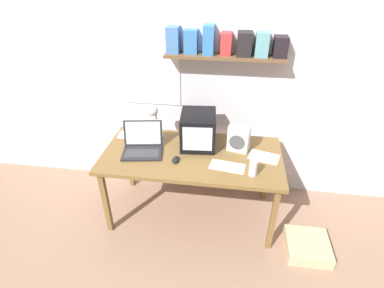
{
  "coord_description": "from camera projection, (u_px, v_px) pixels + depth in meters",
  "views": [
    {
      "loc": [
        0.31,
        -2.18,
        2.17
      ],
      "look_at": [
        0.0,
        0.0,
        0.8
      ],
      "focal_mm": 28.0,
      "sensor_mm": 36.0,
      "label": 1
    }
  ],
  "objects": [
    {
      "name": "ground_plane",
      "position": [
        192.0,
        211.0,
        3.02
      ],
      "size": [
        12.0,
        12.0,
        0.0
      ],
      "primitive_type": "plane",
      "color": "#9D7860"
    },
    {
      "name": "computer_mouse",
      "position": [
        176.0,
        160.0,
        2.54
      ],
      "size": [
        0.06,
        0.11,
        0.03
      ],
      "rotation": [
        0.0,
        0.0,
        -0.03
      ],
      "color": "black",
      "rests_on": "corner_desk"
    },
    {
      "name": "floor_cushion",
      "position": [
        307.0,
        246.0,
        2.59
      ],
      "size": [
        0.36,
        0.36,
        0.11
      ],
      "color": "#CDB68B",
      "rests_on": "ground_plane"
    },
    {
      "name": "open_notebook",
      "position": [
        227.0,
        166.0,
        2.48
      ],
      "size": [
        0.31,
        0.19,
        0.0
      ],
      "rotation": [
        0.0,
        0.0,
        -0.15
      ],
      "color": "white",
      "rests_on": "corner_desk"
    },
    {
      "name": "back_wall",
      "position": [
        201.0,
        68.0,
        2.77
      ],
      "size": [
        5.6,
        0.24,
        2.6
      ],
      "color": "silver",
      "rests_on": "ground_plane"
    },
    {
      "name": "corner_desk",
      "position": [
        192.0,
        159.0,
        2.68
      ],
      "size": [
        1.58,
        0.78,
        0.7
      ],
      "color": "brown",
      "rests_on": "ground_plane"
    },
    {
      "name": "loose_paper_near_monitor",
      "position": [
        132.0,
        135.0,
        2.93
      ],
      "size": [
        0.27,
        0.16,
        0.0
      ],
      "rotation": [
        0.0,
        0.0,
        0.07
      ],
      "color": "white",
      "rests_on": "corner_desk"
    },
    {
      "name": "juice_glass",
      "position": [
        253.0,
        169.0,
        2.36
      ],
      "size": [
        0.06,
        0.06,
        0.14
      ],
      "color": "white",
      "rests_on": "corner_desk"
    },
    {
      "name": "printed_handout",
      "position": [
        264.0,
        157.0,
        2.6
      ],
      "size": [
        0.29,
        0.23,
        0.0
      ],
      "rotation": [
        0.0,
        0.0,
        -0.28
      ],
      "color": "white",
      "rests_on": "corner_desk"
    },
    {
      "name": "space_heater",
      "position": [
        239.0,
        138.0,
        2.64
      ],
      "size": [
        0.21,
        0.15,
        0.24
      ],
      "rotation": [
        0.0,
        0.0,
        -0.24
      ],
      "color": "silver",
      "rests_on": "corner_desk"
    },
    {
      "name": "laptop",
      "position": [
        143.0,
        144.0,
        2.66
      ],
      "size": [
        0.39,
        0.35,
        0.25
      ],
      "rotation": [
        0.0,
        0.0,
        0.16
      ],
      "color": "#232326",
      "rests_on": "corner_desk"
    },
    {
      "name": "crt_monitor",
      "position": [
        198.0,
        130.0,
        2.7
      ],
      "size": [
        0.34,
        0.39,
        0.31
      ],
      "rotation": [
        0.0,
        0.0,
        0.09
      ],
      "color": "black",
      "rests_on": "corner_desk"
    },
    {
      "name": "desk_lamp",
      "position": [
        153.0,
        115.0,
        2.72
      ],
      "size": [
        0.12,
        0.17,
        0.36
      ],
      "rotation": [
        0.0,
        0.0,
        -0.23
      ],
      "color": "white",
      "rests_on": "corner_desk"
    }
  ]
}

